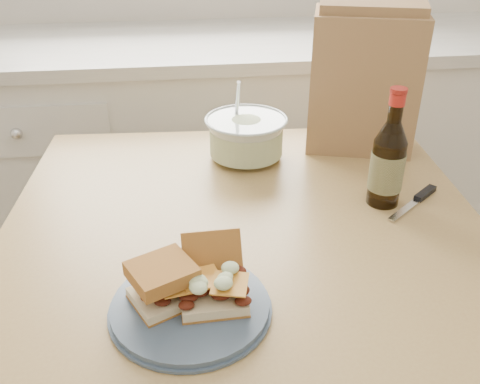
{
  "coord_description": "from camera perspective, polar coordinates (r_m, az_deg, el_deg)",
  "views": [
    {
      "loc": [
        -0.02,
        -0.16,
        1.4
      ],
      "look_at": [
        0.09,
        0.72,
        0.89
      ],
      "focal_mm": 40.0,
      "sensor_mm": 36.0,
      "label": 1
    }
  ],
  "objects": [
    {
      "name": "dining_table",
      "position": [
        1.13,
        0.56,
        -8.74
      ],
      "size": [
        1.02,
        1.02,
        0.81
      ],
      "rotation": [
        0.0,
        0.0,
        -0.06
      ],
      "color": "tan",
      "rests_on": "ground"
    },
    {
      "name": "beer_bottle",
      "position": [
        1.14,
        15.49,
        3.08
      ],
      "size": [
        0.07,
        0.07,
        0.25
      ],
      "rotation": [
        0.0,
        0.0,
        0.27
      ],
      "color": "black",
      "rests_on": "dining_table"
    },
    {
      "name": "plate",
      "position": [
        0.87,
        -5.31,
        -12.11
      ],
      "size": [
        0.25,
        0.25,
        0.02
      ],
      "primitive_type": "cylinder",
      "color": "#42536A",
      "rests_on": "dining_table"
    },
    {
      "name": "sandwich_right",
      "position": [
        0.86,
        -2.93,
        -9.15
      ],
      "size": [
        0.11,
        0.14,
        0.09
      ],
      "rotation": [
        0.0,
        0.0,
        0.04
      ],
      "color": "beige",
      "rests_on": "plate"
    },
    {
      "name": "cabinet_run",
      "position": [
        2.08,
        -5.93,
        3.31
      ],
      "size": [
        2.5,
        0.64,
        0.94
      ],
      "color": "white",
      "rests_on": "ground"
    },
    {
      "name": "paper_bag",
      "position": [
        1.38,
        13.02,
        11.39
      ],
      "size": [
        0.29,
        0.23,
        0.34
      ],
      "primitive_type": "cube",
      "rotation": [
        0.0,
        0.0,
        -0.28
      ],
      "color": "#9C6D4B",
      "rests_on": "dining_table"
    },
    {
      "name": "coleslaw_bowl",
      "position": [
        1.31,
        0.65,
        5.73
      ],
      "size": [
        0.2,
        0.2,
        0.2
      ],
      "color": "silver",
      "rests_on": "dining_table"
    },
    {
      "name": "knife",
      "position": [
        1.21,
        18.66,
        -0.54
      ],
      "size": [
        0.15,
        0.13,
        0.01
      ],
      "rotation": [
        0.0,
        0.0,
        0.68
      ],
      "color": "silver",
      "rests_on": "dining_table"
    },
    {
      "name": "sandwich_left",
      "position": [
        0.85,
        -8.23,
        -9.6
      ],
      "size": [
        0.12,
        0.12,
        0.07
      ],
      "rotation": [
        0.0,
        0.0,
        0.46
      ],
      "color": "beige",
      "rests_on": "plate"
    }
  ]
}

